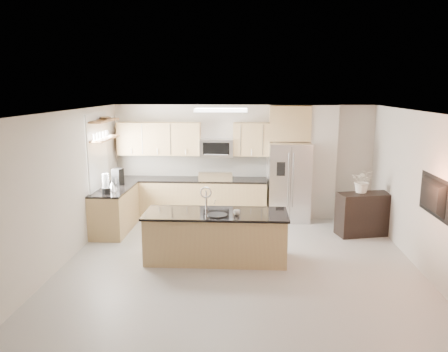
# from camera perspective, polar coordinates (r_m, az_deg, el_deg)

# --- Properties ---
(floor) EXTENTS (6.50, 6.50, 0.00)m
(floor) POSITION_cam_1_polar(r_m,az_deg,el_deg) (7.49, 1.97, -11.98)
(floor) COLOR #9E9C97
(floor) RESTS_ON ground
(ceiling) EXTENTS (6.00, 6.50, 0.02)m
(ceiling) POSITION_cam_1_polar(r_m,az_deg,el_deg) (6.89, 2.12, 8.29)
(ceiling) COLOR white
(ceiling) RESTS_ON wall_back
(wall_back) EXTENTS (6.00, 0.02, 2.60)m
(wall_back) POSITION_cam_1_polar(r_m,az_deg,el_deg) (10.27, 2.48, 2.01)
(wall_back) COLOR beige
(wall_back) RESTS_ON floor
(wall_front) EXTENTS (6.00, 0.02, 2.60)m
(wall_front) POSITION_cam_1_polar(r_m,az_deg,el_deg) (4.00, 0.90, -13.35)
(wall_front) COLOR beige
(wall_front) RESTS_ON floor
(wall_left) EXTENTS (0.02, 6.50, 2.60)m
(wall_left) POSITION_cam_1_polar(r_m,az_deg,el_deg) (7.75, -20.74, -1.82)
(wall_left) COLOR beige
(wall_left) RESTS_ON floor
(wall_right) EXTENTS (0.02, 6.50, 2.60)m
(wall_right) POSITION_cam_1_polar(r_m,az_deg,el_deg) (7.63, 25.21, -2.38)
(wall_right) COLOR beige
(wall_right) RESTS_ON floor
(back_counter) EXTENTS (3.55, 0.66, 1.44)m
(back_counter) POSITION_cam_1_polar(r_m,az_deg,el_deg) (10.22, -4.49, -2.80)
(back_counter) COLOR tan
(back_counter) RESTS_ON floor
(left_counter) EXTENTS (0.66, 1.50, 0.92)m
(left_counter) POSITION_cam_1_polar(r_m,az_deg,el_deg) (9.51, -14.09, -4.27)
(left_counter) COLOR tan
(left_counter) RESTS_ON floor
(range) EXTENTS (0.76, 0.64, 1.14)m
(range) POSITION_cam_1_polar(r_m,az_deg,el_deg) (10.14, -0.99, -2.87)
(range) COLOR black
(range) RESTS_ON floor
(upper_cabinets) EXTENTS (3.50, 0.33, 0.75)m
(upper_cabinets) POSITION_cam_1_polar(r_m,az_deg,el_deg) (10.13, -4.92, 4.86)
(upper_cabinets) COLOR tan
(upper_cabinets) RESTS_ON wall_back
(microwave) EXTENTS (0.76, 0.40, 0.40)m
(microwave) POSITION_cam_1_polar(r_m,az_deg,el_deg) (10.04, -0.96, 3.72)
(microwave) COLOR silver
(microwave) RESTS_ON upper_cabinets
(refrigerator) EXTENTS (0.92, 0.78, 1.78)m
(refrigerator) POSITION_cam_1_polar(r_m,az_deg,el_deg) (10.01, 8.50, -0.73)
(refrigerator) COLOR silver
(refrigerator) RESTS_ON floor
(partition_column) EXTENTS (0.60, 0.30, 2.60)m
(partition_column) POSITION_cam_1_polar(r_m,az_deg,el_deg) (10.25, 12.69, 1.73)
(partition_column) COLOR beige
(partition_column) RESTS_ON floor
(window) EXTENTS (0.04, 1.15, 1.65)m
(window) POSITION_cam_1_polar(r_m,az_deg,el_deg) (9.37, -16.21, 2.83)
(window) COLOR white
(window) RESTS_ON wall_left
(shelf_lower) EXTENTS (0.30, 1.20, 0.04)m
(shelf_lower) POSITION_cam_1_polar(r_m,az_deg,el_deg) (9.38, -15.37, 4.73)
(shelf_lower) COLOR brown
(shelf_lower) RESTS_ON wall_left
(shelf_upper) EXTENTS (0.30, 1.20, 0.04)m
(shelf_upper) POSITION_cam_1_polar(r_m,az_deg,el_deg) (9.35, -15.49, 6.99)
(shelf_upper) COLOR brown
(shelf_upper) RESTS_ON wall_left
(ceiling_fixture) EXTENTS (1.00, 0.50, 0.06)m
(ceiling_fixture) POSITION_cam_1_polar(r_m,az_deg,el_deg) (8.51, -0.36, 8.62)
(ceiling_fixture) COLOR white
(ceiling_fixture) RESTS_ON ceiling
(island) EXTENTS (2.49, 0.91, 1.28)m
(island) POSITION_cam_1_polar(r_m,az_deg,el_deg) (7.71, -1.06, -7.85)
(island) COLOR tan
(island) RESTS_ON floor
(credenza) EXTENTS (1.17, 0.71, 0.88)m
(credenza) POSITION_cam_1_polar(r_m,az_deg,el_deg) (9.43, 17.84, -4.76)
(credenza) COLOR black
(credenza) RESTS_ON floor
(cup) EXTENTS (0.14, 0.14, 0.09)m
(cup) POSITION_cam_1_polar(r_m,az_deg,el_deg) (7.43, 1.66, -4.78)
(cup) COLOR silver
(cup) RESTS_ON island
(platter) EXTENTS (0.44, 0.44, 0.02)m
(platter) POSITION_cam_1_polar(r_m,az_deg,el_deg) (7.41, -0.88, -5.10)
(platter) COLOR black
(platter) RESTS_ON island
(blender) EXTENTS (0.18, 0.18, 0.41)m
(blender) POSITION_cam_1_polar(r_m,az_deg,el_deg) (8.93, -15.17, -1.14)
(blender) COLOR black
(blender) RESTS_ON left_counter
(kettle) EXTENTS (0.18, 0.18, 0.23)m
(kettle) POSITION_cam_1_polar(r_m,az_deg,el_deg) (9.15, -14.39, -1.28)
(kettle) COLOR silver
(kettle) RESTS_ON left_counter
(coffee_maker) EXTENTS (0.23, 0.26, 0.34)m
(coffee_maker) POSITION_cam_1_polar(r_m,az_deg,el_deg) (9.73, -13.71, -0.12)
(coffee_maker) COLOR black
(coffee_maker) RESTS_ON left_counter
(bowl) EXTENTS (0.43, 0.43, 0.08)m
(bowl) POSITION_cam_1_polar(r_m,az_deg,el_deg) (9.48, -15.23, 7.41)
(bowl) COLOR silver
(bowl) RESTS_ON shelf_upper
(flower_vase) EXTENTS (0.80, 0.74, 0.74)m
(flower_vase) POSITION_cam_1_polar(r_m,az_deg,el_deg) (9.29, 17.73, 0.14)
(flower_vase) COLOR white
(flower_vase) RESTS_ON credenza
(television) EXTENTS (0.14, 1.08, 0.62)m
(television) POSITION_cam_1_polar(r_m,az_deg,el_deg) (7.40, 25.16, -2.37)
(television) COLOR black
(television) RESTS_ON wall_right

